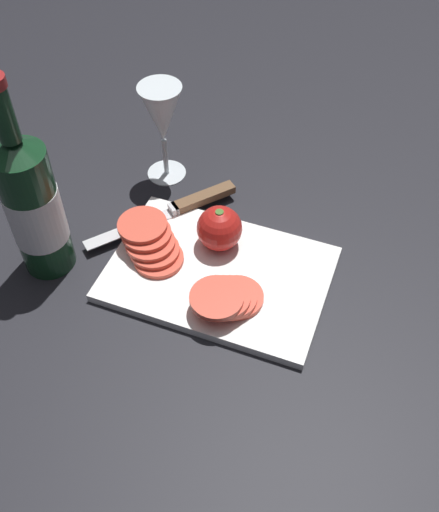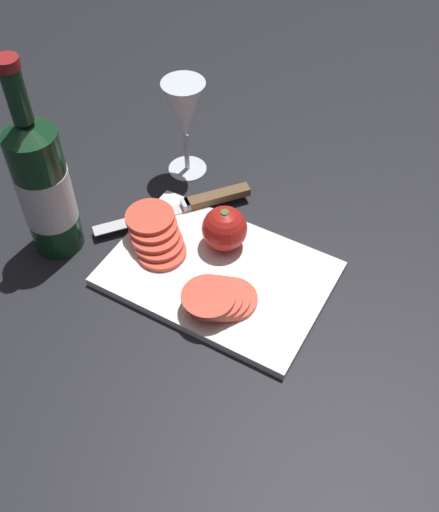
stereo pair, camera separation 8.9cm
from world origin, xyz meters
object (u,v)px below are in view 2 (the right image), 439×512
wine_bottle (44,187)px  wine_glass (185,113)px  whole_tomato (225,229)px  knife (203,201)px  tomato_slice_stack_near (220,298)px  tomato_slice_stack_far (156,234)px

wine_bottle → wine_glass: bearing=-108.6°
wine_bottle → wine_glass: wine_bottle is taller
whole_tomato → knife: size_ratio=0.32×
wine_bottle → tomato_slice_stack_near: wine_bottle is taller
wine_glass → tomato_slice_stack_near: bearing=130.1°
wine_bottle → tomato_slice_stack_far: wine_bottle is taller
whole_tomato → tomato_slice_stack_near: 0.12m
knife → tomato_slice_stack_far: (0.02, 0.11, 0.01)m
wine_glass → whole_tomato: (-0.15, 0.14, -0.07)m
wine_bottle → tomato_slice_stack_far: size_ratio=2.86×
wine_glass → whole_tomato: 0.22m
wine_glass → whole_tomato: size_ratio=2.50×
wine_bottle → tomato_slice_stack_near: size_ratio=3.11×
wine_bottle → whole_tomato: size_ratio=4.60×
wine_glass → knife: (-0.08, 0.08, -0.10)m
whole_tomato → knife: (0.08, -0.06, -0.03)m
whole_tomato → tomato_slice_stack_near: size_ratio=0.68×
tomato_slice_stack_near → wine_glass: bearing=-49.9°
whole_tomato → knife: bearing=-39.3°
tomato_slice_stack_near → tomato_slice_stack_far: bearing=-20.8°
knife → tomato_slice_stack_near: (-0.13, 0.17, 0.01)m
wine_bottle → whole_tomato: 0.28m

